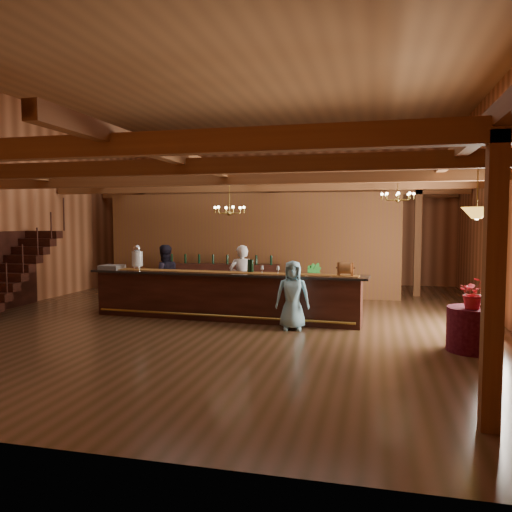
% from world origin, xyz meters
% --- Properties ---
extents(floor, '(14.00, 14.00, 0.00)m').
position_xyz_m(floor, '(0.00, 0.00, 0.00)').
color(floor, brown).
rests_on(floor, ground).
extents(ceiling, '(14.00, 14.00, 0.00)m').
position_xyz_m(ceiling, '(0.00, 0.00, 5.50)').
color(ceiling, '#90613A').
rests_on(ceiling, wall_back).
extents(wall_back, '(12.00, 0.10, 5.50)m').
position_xyz_m(wall_back, '(0.00, 7.00, 2.75)').
color(wall_back, '#B16840').
rests_on(wall_back, floor).
extents(wall_front, '(12.00, 0.10, 5.50)m').
position_xyz_m(wall_front, '(0.00, -7.00, 2.75)').
color(wall_front, '#B16840').
rests_on(wall_front, floor).
extents(wall_left, '(0.10, 14.00, 5.50)m').
position_xyz_m(wall_left, '(-6.00, 0.00, 2.75)').
color(wall_left, '#B16840').
rests_on(wall_left, floor).
extents(beam_grid, '(11.90, 13.90, 0.39)m').
position_xyz_m(beam_grid, '(0.00, 0.51, 3.24)').
color(beam_grid, brown).
rests_on(beam_grid, wall_left).
extents(support_posts, '(9.20, 10.20, 3.20)m').
position_xyz_m(support_posts, '(0.00, -0.50, 1.60)').
color(support_posts, brown).
rests_on(support_posts, floor).
extents(partition_wall, '(9.00, 0.18, 3.10)m').
position_xyz_m(partition_wall, '(-0.50, 3.50, 1.55)').
color(partition_wall, brown).
rests_on(partition_wall, floor).
extents(window_right_back, '(0.12, 1.05, 1.75)m').
position_xyz_m(window_right_back, '(5.95, 1.00, 1.55)').
color(window_right_back, white).
rests_on(window_right_back, wall_right).
extents(staircase, '(1.00, 2.80, 2.00)m').
position_xyz_m(staircase, '(-5.45, -0.74, 1.00)').
color(staircase, '#411C14').
rests_on(staircase, floor).
extents(backroom_boxes, '(4.10, 0.60, 1.10)m').
position_xyz_m(backroom_boxes, '(-0.29, 5.50, 0.53)').
color(backroom_boxes, '#411C14').
rests_on(backroom_boxes, floor).
extents(tasting_bar, '(6.56, 1.14, 1.10)m').
position_xyz_m(tasting_bar, '(-0.10, -0.31, 0.55)').
color(tasting_bar, '#411C14').
rests_on(tasting_bar, floor).
extents(beverage_dispenser, '(0.26, 0.26, 0.60)m').
position_xyz_m(beverage_dispenser, '(-2.35, -0.15, 1.37)').
color(beverage_dispenser, silver).
rests_on(beverage_dispenser, tasting_bar).
extents(glass_rack_tray, '(0.50, 0.50, 0.10)m').
position_xyz_m(glass_rack_tray, '(-3.00, -0.22, 1.14)').
color(glass_rack_tray, gray).
rests_on(glass_rack_tray, tasting_bar).
extents(raffle_drum, '(0.34, 0.24, 0.30)m').
position_xyz_m(raffle_drum, '(2.66, -0.49, 1.26)').
color(raffle_drum, '#9F532B').
rests_on(raffle_drum, tasting_bar).
extents(bar_bottle_0, '(0.07, 0.07, 0.30)m').
position_xyz_m(bar_bottle_0, '(0.47, -0.21, 1.24)').
color(bar_bottle_0, black).
rests_on(bar_bottle_0, tasting_bar).
extents(bar_bottle_1, '(0.07, 0.07, 0.30)m').
position_xyz_m(bar_bottle_1, '(0.53, -0.21, 1.24)').
color(bar_bottle_1, black).
rests_on(bar_bottle_1, tasting_bar).
extents(backbar_shelf, '(3.55, 0.98, 0.99)m').
position_xyz_m(backbar_shelf, '(-1.23, 2.96, 0.49)').
color(backbar_shelf, '#411C14').
rests_on(backbar_shelf, floor).
extents(round_table, '(0.89, 0.89, 0.77)m').
position_xyz_m(round_table, '(4.95, -2.02, 0.38)').
color(round_table, maroon).
rests_on(round_table, floor).
extents(chandelier_left, '(0.80, 0.80, 0.80)m').
position_xyz_m(chandelier_left, '(-0.36, 1.00, 2.56)').
color(chandelier_left, '#B69A41').
rests_on(chandelier_left, beam_grid).
extents(chandelier_right, '(0.80, 0.80, 0.48)m').
position_xyz_m(chandelier_right, '(3.79, 1.73, 2.88)').
color(chandelier_right, '#B69A41').
rests_on(chandelier_right, beam_grid).
extents(pendant_lamp, '(0.52, 0.52, 0.90)m').
position_xyz_m(pendant_lamp, '(4.95, -2.02, 2.40)').
color(pendant_lamp, '#B69A41').
rests_on(pendant_lamp, beam_grid).
extents(bartender, '(0.69, 0.53, 1.69)m').
position_xyz_m(bartender, '(0.11, 0.47, 0.84)').
color(bartender, white).
rests_on(bartender, floor).
extents(staff_second, '(1.03, 0.99, 1.66)m').
position_xyz_m(staff_second, '(-1.92, 0.44, 0.83)').
color(staff_second, black).
rests_on(staff_second, floor).
extents(guest, '(0.76, 0.55, 1.44)m').
position_xyz_m(guest, '(1.61, -1.02, 0.72)').
color(guest, '#84C2DC').
rests_on(guest, floor).
extents(floor_plant, '(0.69, 0.59, 1.12)m').
position_xyz_m(floor_plant, '(1.51, 2.54, 0.56)').
color(floor_plant, '#237525').
rests_on(floor_plant, floor).
extents(table_flowers, '(0.50, 0.44, 0.55)m').
position_xyz_m(table_flowers, '(4.91, -2.16, 1.04)').
color(table_flowers, red).
rests_on(table_flowers, round_table).
extents(table_vase, '(0.17, 0.17, 0.32)m').
position_xyz_m(table_vase, '(5.05, -1.88, 0.93)').
color(table_vase, '#B69A41').
rests_on(table_vase, round_table).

